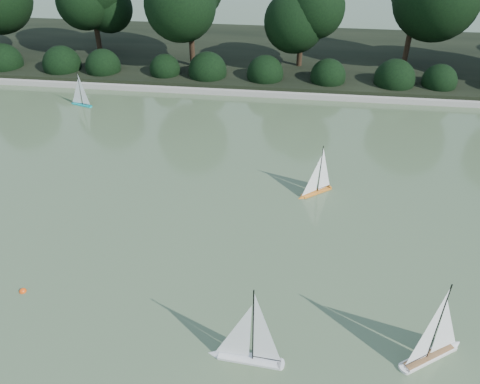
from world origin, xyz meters
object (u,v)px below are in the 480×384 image
at_px(sailboat_white_b, 437,344).
at_px(sailboat_orange, 314,186).
at_px(sailboat_white_a, 244,348).
at_px(race_buoy, 23,291).
at_px(sailboat_teal, 79,100).

bearing_deg(sailboat_white_b, sailboat_orange, 112.93).
relative_size(sailboat_white_a, race_buoy, 13.08).
bearing_deg(race_buoy, sailboat_teal, 106.16).
distance_m(sailboat_teal, race_buoy, 8.48).
relative_size(sailboat_white_a, sailboat_orange, 1.24).
xyz_separation_m(sailboat_orange, sailboat_teal, (-7.62, 4.29, -0.02)).
relative_size(sailboat_white_b, race_buoy, 13.45).
xyz_separation_m(sailboat_white_a, sailboat_orange, (1.11, 4.77, -0.05)).
relative_size(sailboat_white_b, sailboat_teal, 1.44).
relative_size(sailboat_orange, race_buoy, 10.55).
height_order(sailboat_orange, sailboat_teal, sailboat_orange).
relative_size(sailboat_white_b, sailboat_orange, 1.27).
height_order(sailboat_orange, race_buoy, sailboat_orange).
height_order(sailboat_white_a, sailboat_teal, sailboat_white_a).
bearing_deg(sailboat_teal, sailboat_white_b, -42.38).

